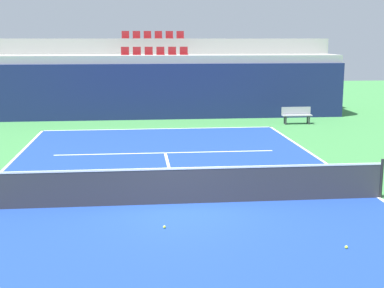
{
  "coord_description": "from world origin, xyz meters",
  "views": [
    {
      "loc": [
        -1.03,
        -13.46,
        4.25
      ],
      "look_at": [
        0.56,
        2.0,
        1.2
      ],
      "focal_mm": 50.38,
      "sensor_mm": 36.0,
      "label": 1
    }
  ],
  "objects_px": {
    "tennis_net": "(178,185)",
    "tennis_ball_0": "(346,247)",
    "player_bench": "(297,114)",
    "tennis_ball_1": "(164,227)"
  },
  "relations": [
    {
      "from": "tennis_ball_1",
      "to": "player_bench",
      "type": "bearing_deg",
      "value": 63.01
    },
    {
      "from": "tennis_net",
      "to": "tennis_ball_0",
      "type": "bearing_deg",
      "value": -46.88
    },
    {
      "from": "tennis_net",
      "to": "tennis_ball_1",
      "type": "height_order",
      "value": "tennis_net"
    },
    {
      "from": "player_bench",
      "to": "tennis_net",
      "type": "bearing_deg",
      "value": -118.62
    },
    {
      "from": "player_bench",
      "to": "tennis_ball_0",
      "type": "xyz_separation_m",
      "value": [
        -3.81,
        -16.24,
        -0.46
      ]
    },
    {
      "from": "tennis_net",
      "to": "player_bench",
      "type": "distance_m",
      "value": 14.61
    },
    {
      "from": "tennis_ball_0",
      "to": "tennis_ball_1",
      "type": "xyz_separation_m",
      "value": [
        -3.66,
        1.59,
        0.0
      ]
    },
    {
      "from": "tennis_net",
      "to": "tennis_ball_0",
      "type": "height_order",
      "value": "tennis_net"
    },
    {
      "from": "tennis_ball_0",
      "to": "tennis_ball_1",
      "type": "distance_m",
      "value": 3.99
    },
    {
      "from": "tennis_net",
      "to": "player_bench",
      "type": "xyz_separation_m",
      "value": [
        7.0,
        12.83,
        -0.0
      ]
    }
  ]
}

